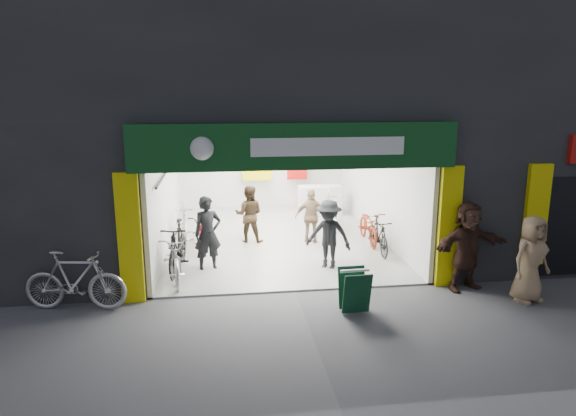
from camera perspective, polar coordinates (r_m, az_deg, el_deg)
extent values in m
plane|color=#56565B|center=(10.83, 0.81, -9.31)|extent=(60.00, 60.00, 0.00)
cube|color=#232326|center=(15.20, 1.87, 19.20)|extent=(16.00, 10.00, 4.50)
cube|color=#232326|center=(15.61, -22.53, 3.32)|extent=(5.00, 10.00, 3.50)
cube|color=#232326|center=(16.85, 18.83, 4.26)|extent=(6.00, 10.00, 3.50)
cube|color=#9E9E99|center=(14.57, -1.52, -3.30)|extent=(6.00, 8.00, 0.04)
cube|color=silver|center=(18.24, -2.96, 5.09)|extent=(6.00, 0.20, 3.20)
cube|color=silver|center=(14.20, -13.49, 2.47)|extent=(0.10, 8.00, 3.20)
cube|color=silver|center=(14.81, 9.87, 3.06)|extent=(0.10, 8.00, 3.20)
cube|color=white|center=(14.01, -1.61, 9.48)|extent=(6.00, 8.00, 0.10)
cube|color=black|center=(10.14, 0.78, 8.69)|extent=(6.00, 0.30, 0.30)
cube|color=#0D3C13|center=(9.95, 0.97, 6.88)|extent=(6.40, 0.25, 0.90)
cube|color=white|center=(9.93, 4.54, 6.82)|extent=(3.00, 0.02, 0.35)
cube|color=#FCE90D|center=(10.39, -17.17, -3.30)|extent=(0.45, 0.12, 2.60)
cube|color=#FCE90D|center=(11.29, 17.43, -2.04)|extent=(0.45, 0.12, 2.60)
cube|color=#FCE90D|center=(12.19, 25.83, -0.69)|extent=(0.50, 0.12, 2.20)
cylinder|color=black|center=(13.52, -13.29, 4.11)|extent=(0.06, 5.00, 0.06)
cube|color=silver|center=(17.12, 3.55, 0.81)|extent=(1.40, 0.60, 1.00)
cube|color=white|center=(11.24, -0.06, 8.25)|extent=(1.30, 0.35, 0.04)
cube|color=white|center=(13.02, -1.13, 8.91)|extent=(1.30, 0.35, 0.04)
cube|color=white|center=(14.81, -1.94, 9.40)|extent=(1.30, 0.35, 0.04)
cube|color=white|center=(16.60, -2.58, 9.79)|extent=(1.30, 0.35, 0.04)
imported|color=#AFAFB3|center=(11.59, -12.36, -5.24)|extent=(0.97, 2.14, 1.09)
imported|color=black|center=(12.08, -12.18, -4.26)|extent=(0.76, 2.00, 1.17)
imported|color=maroon|center=(13.73, -9.55, -2.49)|extent=(0.65, 1.85, 0.97)
imported|color=#AEAEB2|center=(14.60, -11.43, -1.53)|extent=(0.65, 1.74, 1.02)
imported|color=black|center=(13.32, 10.06, -3.05)|extent=(0.49, 1.59, 0.95)
imported|color=maroon|center=(14.16, 8.94, -2.04)|extent=(0.72, 1.83, 0.95)
imported|color=silver|center=(15.49, 4.77, -0.18)|extent=(0.58, 1.96, 1.17)
imported|color=#BCBDC2|center=(10.60, -22.60, -7.46)|extent=(2.02, 0.85, 1.18)
imported|color=black|center=(11.95, -8.90, -2.86)|extent=(0.73, 0.58, 1.75)
imported|color=#322416|center=(14.01, -4.37, -0.72)|extent=(0.88, 0.75, 1.59)
imported|color=black|center=(11.93, 4.54, -3.02)|extent=(1.23, 1.07, 1.65)
imported|color=#907054|center=(13.86, 2.64, -1.00)|extent=(0.94, 0.50, 1.52)
imported|color=#9C7E5B|center=(11.18, 25.37, -5.14)|extent=(0.98, 0.78, 1.74)
imported|color=#3A231A|center=(11.31, 19.28, -4.00)|extent=(1.84, 0.98, 1.89)
cube|color=#0E3821|center=(9.69, 7.69, -9.44)|extent=(0.53, 0.22, 0.80)
cube|color=#0E3821|center=(10.00, 7.09, -8.71)|extent=(0.53, 0.22, 0.80)
cube|color=white|center=(9.71, 7.46, -6.92)|extent=(0.56, 0.07, 0.05)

